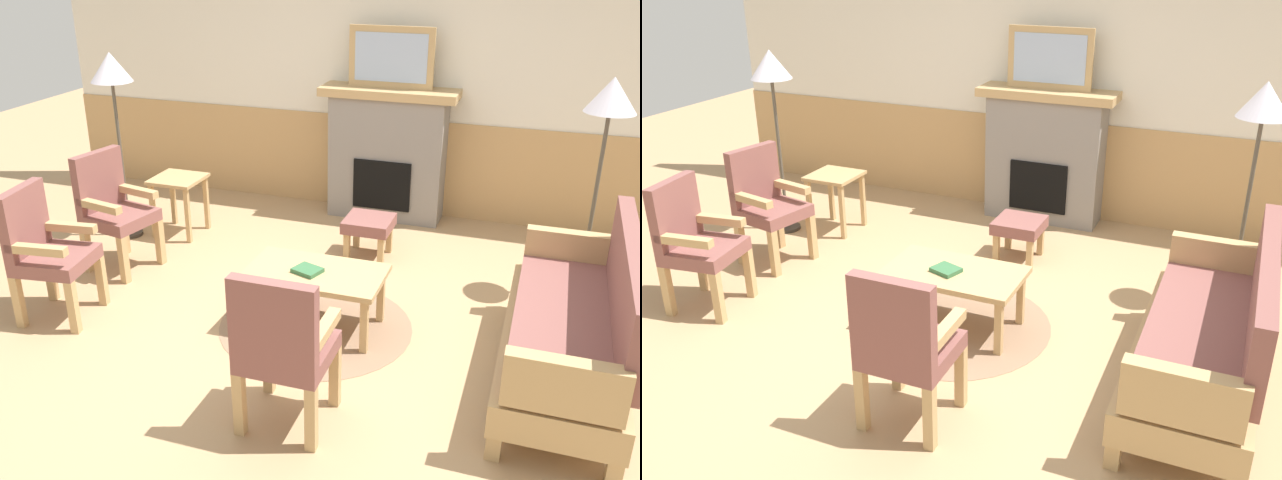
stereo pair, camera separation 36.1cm
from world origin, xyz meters
TOP-DOWN VIEW (x-y plane):
  - ground_plane at (0.00, 0.00)m, footprint 14.00×14.00m
  - wall_back at (0.00, 2.60)m, footprint 7.20×0.14m
  - fireplace at (0.00, 2.35)m, footprint 1.30×0.44m
  - framed_picture at (0.00, 2.35)m, footprint 0.80×0.04m
  - couch at (1.77, -0.07)m, footprint 0.70×1.80m
  - coffee_table at (0.06, 0.07)m, footprint 0.96×0.56m
  - round_rug at (0.06, 0.07)m, footprint 1.39×1.39m
  - book_on_table at (0.02, 0.03)m, footprint 0.22×0.20m
  - footstool at (0.10, 1.35)m, footprint 0.40×0.40m
  - armchair_near_fireplace at (-1.85, 0.48)m, footprint 0.56×0.56m
  - armchair_by_window_left at (-1.82, -0.40)m, footprint 0.54×0.54m
  - armchair_front_left at (0.27, -1.03)m, footprint 0.48×0.48m
  - side_table at (-1.71, 1.28)m, footprint 0.44×0.44m
  - floor_lamp_by_couch at (1.86, 1.25)m, footprint 0.36×0.36m
  - floor_lamp_by_chairs at (-2.15, 1.08)m, footprint 0.36×0.36m

SIDE VIEW (x-z plane):
  - ground_plane at x=0.00m, z-range 0.00..0.00m
  - round_rug at x=0.06m, z-range 0.00..0.01m
  - footstool at x=0.10m, z-range 0.10..0.46m
  - coffee_table at x=0.06m, z-range 0.17..0.61m
  - couch at x=1.77m, z-range -0.09..0.89m
  - side_table at x=-1.71m, z-range 0.16..0.71m
  - book_on_table at x=0.02m, z-range 0.44..0.47m
  - armchair_near_fireplace at x=-1.85m, z-range 0.05..1.03m
  - armchair_by_window_left at x=-1.82m, z-range 0.05..1.03m
  - armchair_front_left at x=0.27m, z-range 0.05..1.03m
  - fireplace at x=0.00m, z-range 0.01..1.29m
  - wall_back at x=0.00m, z-range -0.04..2.66m
  - floor_lamp_by_couch at x=1.86m, z-range 0.61..2.29m
  - floor_lamp_by_chairs at x=-2.15m, z-range 0.61..2.29m
  - framed_picture at x=0.00m, z-range 1.28..1.84m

